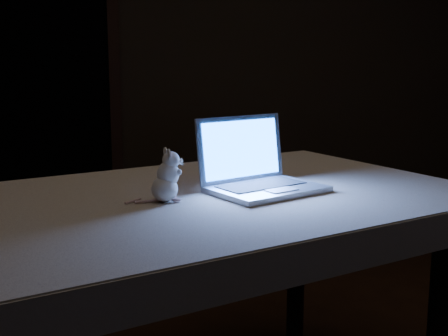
{
  "coord_description": "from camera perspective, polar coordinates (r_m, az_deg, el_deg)",
  "views": [
    {
      "loc": [
        -0.55,
        -1.92,
        1.23
      ],
      "look_at": [
        -0.24,
        -0.06,
        0.89
      ],
      "focal_mm": 48.0,
      "sensor_mm": 36.0,
      "label": 1
    }
  ],
  "objects": [
    {
      "name": "tablecloth",
      "position": [
        1.86,
        -3.79,
        -4.21
      ],
      "size": [
        1.94,
        1.8,
        0.1
      ],
      "primitive_type": null,
      "rotation": [
        0.0,
        0.0,
        0.6
      ],
      "color": "beige",
      "rests_on": "table"
    },
    {
      "name": "plush_mouse",
      "position": [
        1.76,
        -5.71,
        -0.7
      ],
      "size": [
        0.15,
        0.15,
        0.16
      ],
      "primitive_type": null,
      "rotation": [
        0.0,
        0.0,
        0.42
      ],
      "color": "white",
      "rests_on": "tablecloth"
    },
    {
      "name": "back_wall",
      "position": [
        4.45,
        -2.41,
        11.28
      ],
      "size": [
        4.5,
        0.04,
        2.6
      ],
      "primitive_type": "cube",
      "color": "black",
      "rests_on": "ground"
    },
    {
      "name": "doorway",
      "position": [
        4.46,
        -16.7,
        7.83
      ],
      "size": [
        1.06,
        0.36,
        2.13
      ],
      "primitive_type": null,
      "color": "black",
      "rests_on": "back_wall"
    },
    {
      "name": "laptop",
      "position": [
        1.88,
        4.17,
        1.16
      ],
      "size": [
        0.44,
        0.42,
        0.23
      ],
      "primitive_type": null,
      "rotation": [
        0.0,
        0.0,
        0.47
      ],
      "color": "#A7A6AB",
      "rests_on": "tablecloth"
    },
    {
      "name": "table",
      "position": [
        2.01,
        -1.02,
        -13.91
      ],
      "size": [
        1.76,
        1.47,
        0.81
      ],
      "primitive_type": null,
      "rotation": [
        0.0,
        0.0,
        0.39
      ],
      "color": "black",
      "rests_on": "floor"
    }
  ]
}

